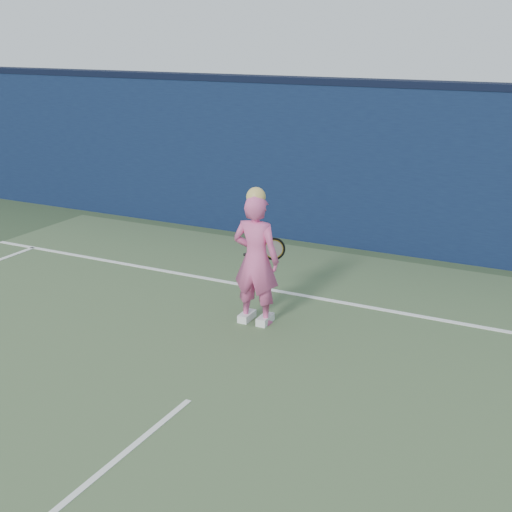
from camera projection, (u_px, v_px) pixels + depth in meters
The scene contains 6 objects.
ground at pixel (123, 456), 5.79m from camera, with size 80.00×80.00×0.00m, color #2C4329.
backstop_wall at pixel (378, 170), 10.92m from camera, with size 24.00×0.40×2.50m, color #0C1736.
wall_cap at pixel (383, 83), 10.53m from camera, with size 24.00×0.42×0.10m, color black.
player at pixel (256, 259), 8.20m from camera, with size 0.58×0.39×1.63m.
racket at pixel (272, 249), 8.61m from camera, with size 0.52×0.18×0.28m.
court_lines at pixel (97, 476), 5.51m from camera, with size 11.00×12.04×0.01m.
Camera 1 is at (3.26, -3.98, 3.32)m, focal length 50.00 mm.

